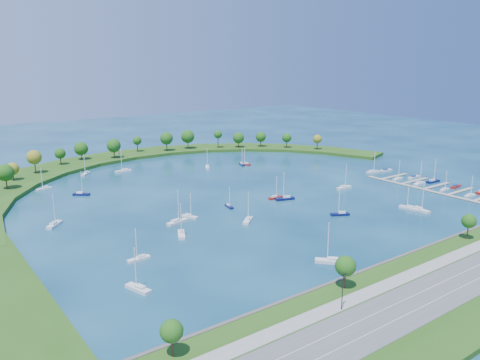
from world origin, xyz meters
TOP-DOWN VIEW (x-y plane):
  - ground at (0.00, 0.00)m, footprint 700.00×700.00m
  - south_shoreline at (0.03, -122.88)m, footprint 420.00×43.10m
  - breakwater at (-46.33, 48.72)m, footprint 286.74×247.64m
  - breakwater_trees at (-19.48, 87.94)m, footprint 238.71×92.03m
  - harbor_tower at (-14.91, 120.45)m, footprint 2.60×2.60m
  - dock_system at (85.30, -61.00)m, footprint 24.28×82.00m
  - moored_boat_0 at (-90.46, 0.29)m, footprint 8.13×8.28m
  - moored_boat_1 at (12.21, -57.84)m, footprint 8.15×5.89m
  - moored_boat_2 at (38.29, 48.58)m, footprint 4.35×7.51m
  - moored_boat_3 at (-19.59, -20.37)m, footprint 3.03×6.66m
  - moored_boat_4 at (-49.28, -25.99)m, footprint 9.86×4.66m
  - moored_boat_5 at (43.78, -69.69)m, footprint 3.83×8.54m
  - moored_boat_6 at (-50.27, 81.31)m, footprint 7.41×7.41m
  - moored_boat_7 at (-86.74, -70.98)m, footprint 4.93×9.23m
  - moored_boat_8 at (-24.69, -41.16)m, footprint 8.13×7.36m
  - moored_boat_9 at (47.18, -28.75)m, footprint 8.93×2.65m
  - moored_boat_10 at (-66.97, 38.94)m, footprint 7.81×6.89m
  - moored_boat_11 at (16.32, 54.69)m, footprint 6.30×8.26m
  - moored_boat_12 at (-77.47, -51.15)m, footprint 7.88×2.58m
  - moored_boat_13 at (-30.12, 74.46)m, footprint 9.72×2.82m
  - moored_boat_14 at (45.08, -74.59)m, footprint 2.96×9.05m
  - moored_boat_15 at (-78.99, 60.63)m, footprint 8.09×3.83m
  - moored_boat_16 at (8.77, -26.24)m, footprint 9.61×5.21m
  - moored_boat_17 at (6.42, -21.87)m, footprint 7.53×2.13m
  - moored_boat_18 at (-27.82, -89.98)m, footprint 8.35×8.73m
  - moored_boat_19 at (-41.40, -22.59)m, footprint 4.97×7.55m
  - moored_boat_20 at (-54.86, -39.46)m, footprint 6.24×9.11m
  - moored_boat_21 at (40.47, 47.77)m, footprint 3.53×7.52m
  - docked_boat_2 at (85.54, -74.99)m, footprint 7.17×2.45m
  - docked_boat_4 at (85.54, -61.54)m, footprint 7.20×2.59m
  - docked_boat_5 at (95.98, -61.55)m, footprint 8.49×3.43m
  - docked_boat_6 at (85.51, -46.94)m, footprint 9.09×3.36m
  - docked_boat_7 at (96.01, -48.39)m, footprint 8.97×3.07m
  - docked_boat_8 at (85.53, -33.43)m, footprint 7.75×2.93m
  - docked_boat_9 at (95.97, -36.55)m, footprint 9.38×3.47m
  - docked_boat_10 at (87.91, -14.31)m, footprint 8.87×3.79m
  - docked_boat_11 at (97.88, -16.08)m, footprint 8.51×3.15m

SIDE VIEW (x-z plane):
  - ground at x=0.00m, z-range 0.00..0.00m
  - dock_system at x=85.30m, z-range -0.45..1.15m
  - docked_boat_5 at x=95.98m, z-range -0.22..1.46m
  - docked_boat_11 at x=97.88m, z-range -0.23..1.47m
  - docked_boat_9 at x=95.97m, z-range -0.25..1.62m
  - moored_boat_3 at x=-19.59m, z-range -3.88..5.57m
  - docked_boat_4 at x=85.54m, z-range -4.32..6.05m
  - docked_boat_2 at x=85.54m, z-range -4.32..6.05m
  - moored_boat_2 at x=38.29m, z-range -4.46..6.20m
  - moored_boat_21 at x=40.47m, z-range -4.46..6.20m
  - moored_boat_19 at x=-41.40m, z-range -4.54..6.29m
  - moored_boat_17 at x=6.42m, z-range -4.65..6.41m
  - docked_boat_8 at x=85.53m, z-range -4.68..6.44m
  - moored_boat_12 at x=-77.47m, z-range -4.82..6.60m
  - moored_boat_15 at x=-78.99m, z-range -4.84..6.62m
  - moored_boat_1 at x=12.21m, z-range -5.03..6.83m
  - moored_boat_10 at x=-66.97m, z-range -5.10..6.91m
  - moored_boat_6 at x=-50.27m, z-range -5.11..6.93m
  - moored_boat_5 at x=43.78m, z-range -5.15..6.97m
  - moored_boat_11 at x=16.32m, z-range -5.17..6.99m
  - docked_boat_10 at x=87.91m, z-range -5.39..7.24m
  - moored_boat_8 at x=-24.69m, z-range -5.39..7.24m
  - docked_boat_7 at x=96.01m, z-range -5.55..7.42m
  - moored_boat_9 at x=47.18m, z-range -5.59..7.47m
  - docked_boat_6 at x=85.51m, z-range -5.59..7.47m
  - moored_boat_7 at x=-86.74m, z-range -5.59..7.47m
  - moored_boat_14 at x=45.08m, z-range -5.63..7.51m
  - moored_boat_20 at x=-54.86m, z-range -5.63..7.51m
  - moored_boat_0 at x=-90.46m, z-range -5.72..7.61m
  - moored_boat_16 at x=8.77m, z-range -5.85..7.76m
  - moored_boat_18 at x=-27.82m, z-range -5.98..7.91m
  - moored_boat_4 at x=-49.28m, z-range -6.02..7.96m
  - moored_boat_13 at x=-30.12m, z-range -6.15..8.10m
  - breakwater at x=-46.33m, z-range -0.01..1.99m
  - south_shoreline at x=0.03m, z-range -4.80..6.80m
  - harbor_tower at x=-14.91m, z-range 2.05..6.02m
  - breakwater_trees at x=-19.48m, z-range 2.88..17.97m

